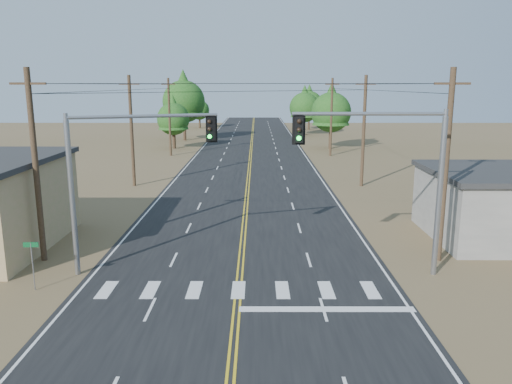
{
  "coord_description": "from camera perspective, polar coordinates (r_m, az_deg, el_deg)",
  "views": [
    {
      "loc": [
        0.83,
        -13.2,
        9.14
      ],
      "look_at": [
        0.79,
        12.98,
        3.5
      ],
      "focal_mm": 35.0,
      "sensor_mm": 36.0,
      "label": 1
    }
  ],
  "objects": [
    {
      "name": "utility_pole_left_near",
      "position": [
        27.92,
        -23.89,
        2.83
      ],
      "size": [
        1.8,
        0.3,
        10.0
      ],
      "color": "#4C3826",
      "rests_on": "ground"
    },
    {
      "name": "tree_right_far",
      "position": [
        104.96,
        6.1,
        10.21
      ],
      "size": [
        5.58,
        5.58,
        9.31
      ],
      "color": "#3F2D1E",
      "rests_on": "ground"
    },
    {
      "name": "road",
      "position": [
        44.16,
        -0.99,
        0.22
      ],
      "size": [
        15.0,
        200.0,
        0.02
      ],
      "primitive_type": "cube",
      "color": "black",
      "rests_on": "ground"
    },
    {
      "name": "utility_pole_left_mid",
      "position": [
        46.77,
        -14.03,
        6.87
      ],
      "size": [
        1.8,
        0.3,
        10.0
      ],
      "color": "#4C3826",
      "rests_on": "ground"
    },
    {
      "name": "tree_right_near",
      "position": [
        73.51,
        8.59,
        9.46
      ],
      "size": [
        5.74,
        5.74,
        9.57
      ],
      "color": "#3F2D1E",
      "rests_on": "ground"
    },
    {
      "name": "signal_mast_left",
      "position": [
        25.13,
        -15.64,
        3.11
      ],
      "size": [
        6.97,
        2.61,
        7.87
      ],
      "rotation": [
        0.0,
        0.0,
        0.34
      ],
      "color": "gray",
      "rests_on": "ground"
    },
    {
      "name": "tree_left_mid",
      "position": [
        84.79,
        -8.27,
        10.68
      ],
      "size": [
        7.0,
        7.0,
        11.67
      ],
      "color": "#3F2D1E",
      "rests_on": "ground"
    },
    {
      "name": "tree_right_mid",
      "position": [
        93.65,
        5.56,
        9.94
      ],
      "size": [
        5.5,
        5.5,
        9.17
      ],
      "color": "#3F2D1E",
      "rests_on": "ground"
    },
    {
      "name": "utility_pole_left_far",
      "position": [
        66.3,
        -9.86,
        8.5
      ],
      "size": [
        1.8,
        0.3,
        10.0
      ],
      "color": "#4C3826",
      "rests_on": "ground"
    },
    {
      "name": "utility_pole_right_far",
      "position": [
        66.03,
        8.61,
        8.53
      ],
      "size": [
        1.8,
        0.3,
        10.0
      ],
      "color": "#4C3826",
      "rests_on": "ground"
    },
    {
      "name": "tree_left_near",
      "position": [
        73.91,
        -9.45,
        8.61
      ],
      "size": [
        4.69,
        4.69,
        7.81
      ],
      "color": "#3F2D1E",
      "rests_on": "ground"
    },
    {
      "name": "utility_pole_right_mid",
      "position": [
        46.4,
        12.21,
        6.91
      ],
      "size": [
        1.8,
        0.3,
        10.0
      ],
      "color": "#4C3826",
      "rests_on": "ground"
    },
    {
      "name": "street_sign",
      "position": [
        24.68,
        -24.22,
        -6.93
      ],
      "size": [
        0.68,
        0.05,
        2.28
      ],
      "rotation": [
        0.0,
        0.0,
        0.04
      ],
      "color": "gray",
      "rests_on": "ground"
    },
    {
      "name": "signal_mast_right",
      "position": [
        24.38,
        15.85,
        3.08
      ],
      "size": [
        7.23,
        0.48,
        8.05
      ],
      "rotation": [
        0.0,
        0.0,
        0.01
      ],
      "color": "gray",
      "rests_on": "ground"
    },
    {
      "name": "tree_left_far",
      "position": [
        109.05,
        -6.49,
        9.54
      ],
      "size": [
        4.22,
        4.22,
        7.03
      ],
      "color": "#3F2D1E",
      "rests_on": "ground"
    },
    {
      "name": "utility_pole_right_near",
      "position": [
        27.29,
        20.87,
        2.88
      ],
      "size": [
        1.8,
        0.3,
        10.0
      ],
      "color": "#4C3826",
      "rests_on": "ground"
    }
  ]
}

